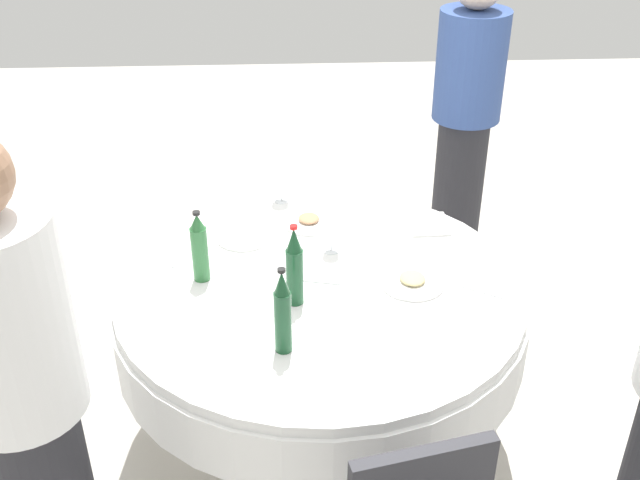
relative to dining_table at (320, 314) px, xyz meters
The scene contains 16 objects.
ground_plane 0.60m from the dining_table, ahead, with size 10.00×10.00×0.00m, color #B7B2A8.
dining_table is the anchor object (origin of this frame).
bottle_dark_green_west 0.50m from the dining_table, 160.41° to the left, with size 0.06×0.06×0.31m.
bottle_dark_green_left 0.33m from the dining_table, 142.00° to the left, with size 0.06×0.06×0.31m.
bottle_green_south 0.52m from the dining_table, 83.93° to the left, with size 0.06×0.06×0.28m.
wine_glass_right 0.34m from the dining_table, 14.41° to the right, with size 0.06×0.06×0.16m.
wine_glass_mid 0.71m from the dining_table, 12.03° to the left, with size 0.08×0.08×0.14m.
plate_rear 0.38m from the dining_table, 95.18° to the right, with size 0.24×0.24×0.04m.
plate_inner 0.47m from the dining_table, 41.21° to the left, with size 0.22×0.22×0.02m.
plate_near 0.47m from the dining_table, ahead, with size 0.22×0.22×0.04m.
fork_left 0.15m from the dining_table, 134.14° to the right, with size 0.18×0.02×0.01m, color silver.
fork_south 0.58m from the dining_table, 68.27° to the left, with size 0.18×0.02×0.01m, color silver.
fork_right 0.62m from the dining_table, 99.53° to the right, with size 0.18×0.02×0.01m, color silver.
folded_napkin 0.64m from the dining_table, 50.32° to the right, with size 0.16×0.16×0.02m, color white.
person_west 1.18m from the dining_table, 133.93° to the left, with size 0.34×0.34×1.68m.
person_left 1.47m from the dining_table, 33.30° to the right, with size 0.34×0.34×1.66m.
Camera 1 is at (-2.33, 0.12, 2.30)m, focal length 42.46 mm.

